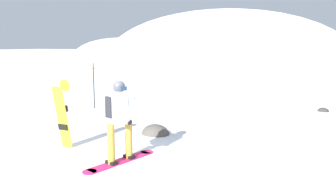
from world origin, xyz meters
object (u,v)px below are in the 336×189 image
spare_snowboard (63,114)px  rock_dark (155,134)px  rock_mid (323,111)px  snowboarder_main (119,119)px  piste_marker_near (94,82)px

spare_snowboard → rock_dark: (1.42, 2.02, -0.83)m
rock_mid → rock_dark: bearing=-129.0°
spare_snowboard → rock_mid: size_ratio=4.12×
spare_snowboard → snowboarder_main: bearing=-7.5°
rock_dark → rock_mid: size_ratio=1.96×
rock_mid → piste_marker_near: bearing=-160.5°
spare_snowboard → piste_marker_near: piste_marker_near is taller
spare_snowboard → rock_mid: bearing=52.0°
snowboarder_main → spare_snowboard: (-1.66, 0.22, -0.09)m
piste_marker_near → rock_dark: 4.63m
snowboarder_main → rock_mid: bearing=61.7°
rock_mid → spare_snowboard: bearing=-128.0°
piste_marker_near → rock_dark: bearing=-32.6°
snowboarder_main → rock_dark: bearing=96.3°
snowboarder_main → spare_snowboard: snowboarder_main is taller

